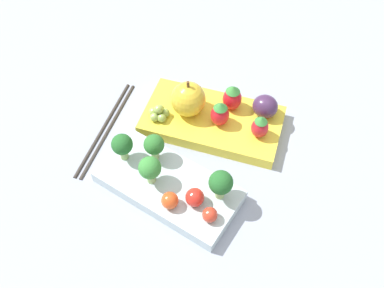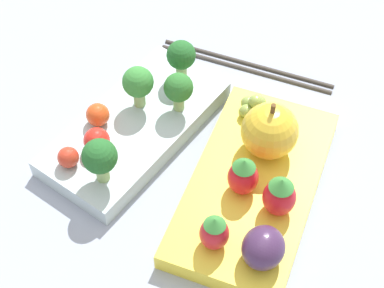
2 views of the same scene
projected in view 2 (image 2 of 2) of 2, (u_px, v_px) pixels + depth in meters
name	position (u px, v px, depth m)	size (l,w,h in m)	color
ground_plane	(191.00, 157.00, 0.68)	(4.00, 4.00, 0.00)	#939EB2
bento_box_savoury	(135.00, 128.00, 0.69)	(0.22, 0.13, 0.02)	silver
bento_box_fruit	(253.00, 186.00, 0.64)	(0.24, 0.15, 0.02)	yellow
broccoli_floret_0	(138.00, 83.00, 0.67)	(0.03, 0.03, 0.05)	#93B770
broccoli_floret_1	(179.00, 89.00, 0.67)	(0.03, 0.03, 0.05)	#93B770
broccoli_floret_2	(181.00, 56.00, 0.70)	(0.03, 0.03, 0.05)	#93B770
broccoli_floret_3	(100.00, 158.00, 0.61)	(0.03, 0.03, 0.05)	#93B770
cherry_tomato_0	(68.00, 157.00, 0.64)	(0.02, 0.02, 0.02)	red
cherry_tomato_1	(98.00, 115.00, 0.67)	(0.02, 0.02, 0.02)	#DB4C1E
cherry_tomato_2	(97.00, 140.00, 0.65)	(0.03, 0.03, 0.03)	red
apple	(270.00, 131.00, 0.63)	(0.06, 0.06, 0.07)	gold
strawberry_0	(280.00, 196.00, 0.59)	(0.03, 0.03, 0.05)	red
strawberry_1	(214.00, 232.00, 0.57)	(0.03, 0.03, 0.04)	red
strawberry_2	(243.00, 176.00, 0.61)	(0.03, 0.03, 0.05)	red
plum	(263.00, 248.00, 0.57)	(0.04, 0.04, 0.04)	#42284C
grape_cluster	(255.00, 107.00, 0.68)	(0.03, 0.03, 0.03)	#8EA84C
chopsticks_pair	(246.00, 65.00, 0.76)	(0.04, 0.21, 0.01)	#332D28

